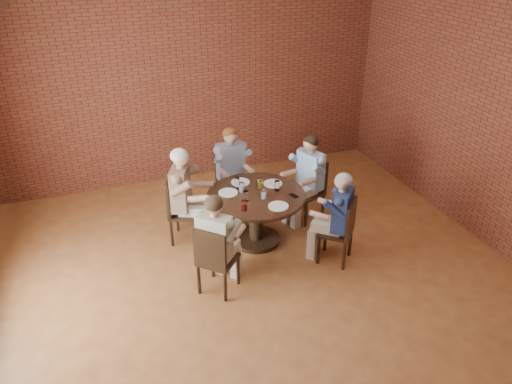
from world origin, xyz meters
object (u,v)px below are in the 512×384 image
object	(u,v)px
dining_table	(256,208)
chair_b	(230,178)
diner_a	(307,179)
diner_c	(186,196)
diner_b	(232,171)
smartphone	(294,196)
chair_d	(215,258)
diner_e	(337,218)
diner_d	(217,244)
chair_a	(311,187)
chair_c	(180,207)
chair_e	(342,229)

from	to	relation	value
dining_table	chair_b	size ratio (longest dim) A/B	1.42
diner_a	diner_c	size ratio (longest dim) A/B	0.96
diner_b	smartphone	xyz separation A→B (m)	(0.49, -1.18, 0.09)
dining_table	chair_d	distance (m)	1.21
diner_a	diner_e	xyz separation A→B (m)	(-0.10, -1.09, -0.02)
diner_b	diner_d	bearing A→B (deg)	-114.82
chair_a	dining_table	bearing A→B (deg)	-90.00
chair_c	diner_d	xyz separation A→B (m)	(0.18, -1.24, 0.13)
dining_table	chair_e	world-z (taller)	chair_e
diner_a	diner_d	world-z (taller)	diner_a
diner_b	diner_e	xyz separation A→B (m)	(0.85, -1.72, -0.03)
chair_d	chair_e	distance (m)	1.71
chair_b	smartphone	xyz separation A→B (m)	(0.49, -1.26, 0.25)
chair_c	diner_a	bearing A→B (deg)	-68.88
diner_d	smartphone	world-z (taller)	diner_d
chair_b	chair_d	world-z (taller)	chair_b
diner_d	smartphone	distance (m)	1.37
chair_c	chair_d	distance (m)	1.30
chair_d	diner_b	bearing A→B (deg)	-69.87
chair_a	chair_d	world-z (taller)	chair_a
diner_a	dining_table	bearing A→B (deg)	-90.00
chair_c	smartphone	size ratio (longest dim) A/B	7.17
diner_b	diner_d	world-z (taller)	diner_b
diner_b	diner_e	bearing A→B (deg)	-65.68
diner_c	chair_d	world-z (taller)	diner_c
chair_e	diner_d	bearing A→B (deg)	-47.04
chair_b	chair_e	distance (m)	2.07
chair_c	diner_c	distance (m)	0.19
chair_b	chair_d	distance (m)	2.07
diner_a	chair_b	distance (m)	1.20
dining_table	smartphone	world-z (taller)	smartphone
smartphone	chair_b	bearing A→B (deg)	96.76
chair_c	diner_e	bearing A→B (deg)	-99.85
diner_d	diner_a	bearing A→B (deg)	-102.14
chair_a	diner_d	world-z (taller)	diner_d
diner_a	diner_b	xyz separation A→B (m)	(-0.95, 0.62, 0.01)
diner_a	chair_b	bearing A→B (deg)	-146.75
chair_b	chair_c	distance (m)	1.11
chair_a	diner_e	xyz separation A→B (m)	(-0.17, -1.12, 0.13)
diner_b	chair_e	bearing A→B (deg)	-64.89
diner_d	chair_e	world-z (taller)	diner_d
chair_c	diner_e	xyz separation A→B (m)	(1.77, -1.18, 0.12)
chair_c	smartphone	xyz separation A→B (m)	(1.41, -0.64, 0.24)
diner_d	diner_b	bearing A→B (deg)	-69.05
chair_a	diner_b	xyz separation A→B (m)	(-1.03, 0.60, 0.16)
dining_table	diner_b	size ratio (longest dim) A/B	1.00
chair_a	chair_e	distance (m)	1.18
chair_a	diner_d	bearing A→B (deg)	-76.47
smartphone	diner_e	bearing A→B (deg)	-70.24
diner_a	chair_a	bearing A→B (deg)	90.00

